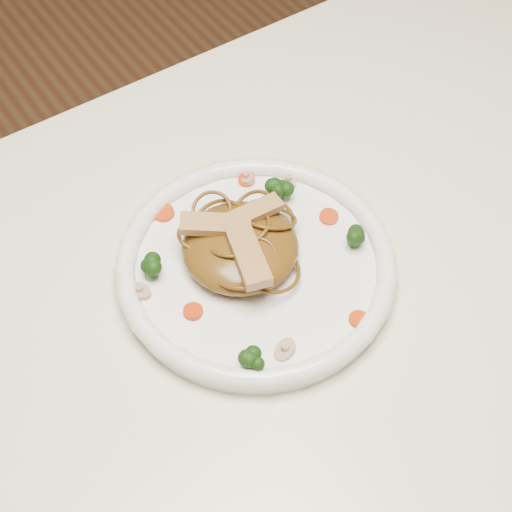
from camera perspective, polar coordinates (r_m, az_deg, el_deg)
table at (r=0.80m, az=0.41°, el=-10.74°), size 1.20×0.80×0.75m
plate at (r=0.76m, az=0.00°, el=-1.00°), size 0.36×0.36×0.02m
noodle_mound at (r=0.74m, az=-1.18°, el=0.68°), size 0.12×0.12×0.04m
chicken_a at (r=0.74m, az=-0.16°, el=3.28°), size 0.06×0.02×0.01m
chicken_b at (r=0.73m, az=-3.04°, el=2.35°), size 0.07×0.06×0.01m
chicken_c at (r=0.71m, az=-0.64°, el=0.16°), size 0.05×0.08×0.01m
broccoli_0 at (r=0.79m, az=1.66°, el=4.86°), size 0.03×0.03×0.03m
broccoli_1 at (r=0.74m, az=-7.90°, el=-0.88°), size 0.02×0.02×0.03m
broccoli_2 at (r=0.68m, az=-0.46°, el=-7.92°), size 0.03×0.03×0.03m
broccoli_3 at (r=0.76m, az=7.37°, el=1.59°), size 0.03×0.03×0.03m
carrot_0 at (r=0.82m, az=-0.71°, el=5.68°), size 0.02×0.02×0.00m
carrot_1 at (r=0.72m, az=-4.69°, el=-4.10°), size 0.02×0.02×0.00m
carrot_2 at (r=0.79m, az=5.43°, el=2.91°), size 0.02×0.02×0.00m
carrot_3 at (r=0.79m, az=-6.87°, el=3.20°), size 0.02×0.02×0.00m
carrot_4 at (r=0.72m, az=7.62°, el=-4.67°), size 0.02×0.02×0.00m
mushroom_0 at (r=0.69m, az=2.16°, el=-6.97°), size 0.03×0.03×0.01m
mushroom_1 at (r=0.82m, az=2.43°, el=5.55°), size 0.03×0.03×0.01m
mushroom_2 at (r=0.74m, az=-8.63°, el=-2.60°), size 0.03×0.03×0.01m
mushroom_3 at (r=0.82m, az=-0.73°, el=5.78°), size 0.02×0.02×0.01m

